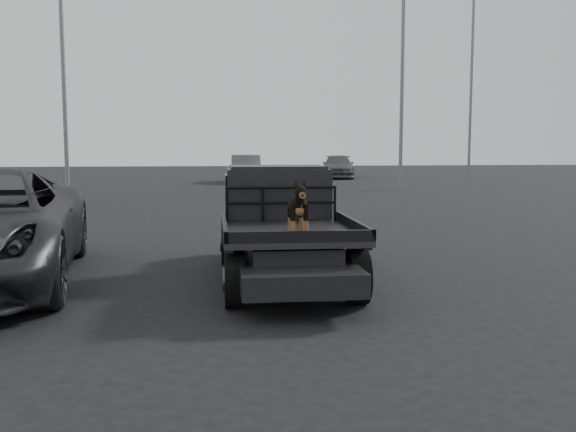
{
  "coord_description": "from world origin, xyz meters",
  "views": [
    {
      "loc": [
        -0.7,
        -8.18,
        2.14
      ],
      "look_at": [
        0.2,
        -0.4,
        1.28
      ],
      "focal_mm": 40.0,
      "sensor_mm": 36.0,
      "label": 1
    }
  ],
  "objects": [
    {
      "name": "flatbed_ute",
      "position": [
        0.39,
        1.9,
        0.46
      ],
      "size": [
        2.0,
        5.4,
        0.92
      ],
      "primitive_type": null,
      "color": "black",
      "rests_on": "ground"
    },
    {
      "name": "dog",
      "position": [
        0.43,
        0.4,
        1.29
      ],
      "size": [
        0.32,
        0.6,
        0.74
      ],
      "primitive_type": null,
      "color": "black",
      "rests_on": "flatbed_ute"
    },
    {
      "name": "ground",
      "position": [
        0.0,
        0.0,
        0.0
      ],
      "size": [
        120.0,
        120.0,
        0.0
      ],
      "primitive_type": "plane",
      "color": "black",
      "rests_on": "ground"
    },
    {
      "name": "ute_cab",
      "position": [
        0.39,
        2.85,
        1.36
      ],
      "size": [
        1.72,
        1.3,
        0.88
      ],
      "primitive_type": null,
      "color": "black",
      "rests_on": "flatbed_ute"
    },
    {
      "name": "distant_car_a",
      "position": [
        1.21,
        29.47,
        0.8
      ],
      "size": [
        1.86,
        4.91,
        1.6
      ],
      "primitive_type": "imported",
      "rotation": [
        0.0,
        0.0,
        -0.03
      ],
      "color": "#525358",
      "rests_on": "ground"
    },
    {
      "name": "distant_car_b",
      "position": [
        7.55,
        33.84,
        0.74
      ],
      "size": [
        3.01,
        5.43,
        1.49
      ],
      "primitive_type": "imported",
      "rotation": [
        0.0,
        0.0,
        -0.19
      ],
      "color": "#4F4F54",
      "rests_on": "ground"
    },
    {
      "name": "floodlight_near",
      "position": [
        -6.89,
        20.08,
        7.17
      ],
      "size": [
        1.08,
        0.28,
        13.16
      ],
      "color": "slate",
      "rests_on": "ground"
    },
    {
      "name": "floodlight_far",
      "position": [
        15.79,
        31.86,
        8.15
      ],
      "size": [
        1.08,
        0.28,
        15.1
      ],
      "color": "slate",
      "rests_on": "ground"
    },
    {
      "name": "headache_rack",
      "position": [
        0.39,
        2.1,
        1.2
      ],
      "size": [
        1.8,
        0.08,
        0.55
      ],
      "primitive_type": null,
      "color": "black",
      "rests_on": "flatbed_ute"
    },
    {
      "name": "floodlight_mid",
      "position": [
        8.39,
        22.34,
        6.67
      ],
      "size": [
        1.08,
        0.28,
        12.17
      ],
      "color": "slate",
      "rests_on": "ground"
    }
  ]
}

